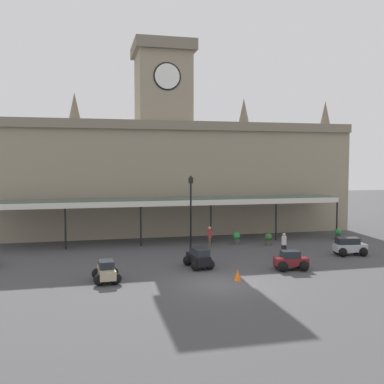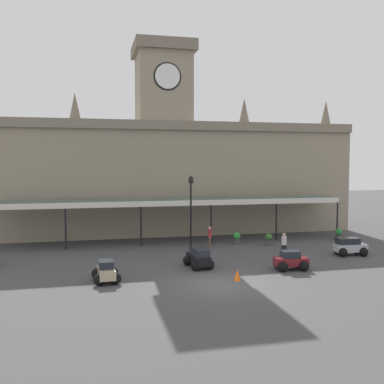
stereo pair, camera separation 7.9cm
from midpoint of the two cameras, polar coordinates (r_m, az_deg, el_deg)
The scene contains 14 objects.
ground_plane at distance 24.51m, azimuth 3.54°, elevation -11.90°, with size 140.00×140.00×0.00m, color #434244.
station_building at distance 41.71m, azimuth -3.66°, elevation 2.80°, with size 35.65×6.11×17.62m.
entrance_canopy at distance 36.65m, azimuth -2.32°, elevation -1.05°, with size 28.98×3.26×3.66m.
car_beige_sedan at distance 25.38m, azimuth -10.99°, elevation -10.24°, with size 1.61×2.11×1.19m.
car_maroon_sedan at distance 28.26m, azimuth 12.76°, elevation -8.81°, with size 2.13×1.66×1.19m.
car_black_estate at distance 28.11m, azimuth 0.95°, elevation -8.65°, with size 1.72×2.34×1.27m.
car_silver_estate at distance 33.69m, azimuth 19.83°, elevation -6.78°, with size 2.34×1.71×1.27m.
pedestrian_beside_cars at distance 31.96m, azimuth 11.91°, elevation -6.57°, with size 0.39×0.34×1.67m.
pedestrian_near_entrance at distance 34.41m, azimuth 2.38°, elevation -5.75°, with size 0.34×0.38×1.67m.
victorian_lamppost at distance 32.48m, azimuth -0.08°, elevation -1.75°, with size 0.30×0.30×5.68m.
traffic_cone at distance 25.34m, azimuth 5.99°, elevation -10.65°, with size 0.40×0.40×0.63m, color orange.
planter_by_canopy at distance 36.04m, azimuth 9.98°, elevation -6.04°, with size 0.60×0.60×0.96m.
planter_forecourt_centre at distance 40.12m, azimuth 18.54°, elevation -5.17°, with size 0.60×0.60×0.96m.
planter_near_kerb at distance 36.19m, azimuth 5.87°, elevation -5.96°, with size 0.60×0.60×0.96m.
Camera 2 is at (-6.66, -22.62, 6.67)m, focal length 41.14 mm.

